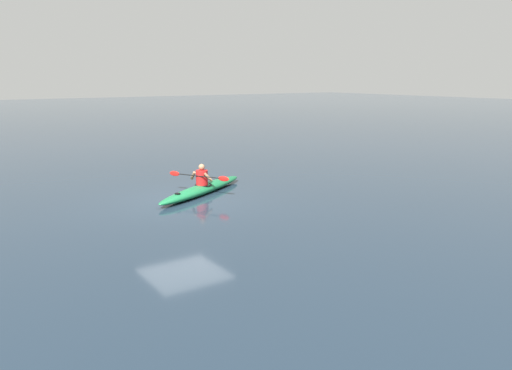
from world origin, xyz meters
The scene contains 3 objects.
ground_plane centered at (0.00, 0.00, 0.00)m, with size 160.00×160.00×0.00m, color #1E2D3D.
kayak centered at (-0.95, -0.42, 0.16)m, with size 4.38×2.78×0.31m.
kayaker centered at (-0.92, -0.41, 0.59)m, with size 1.15×2.05×0.70m.
Camera 1 is at (6.59, 13.82, 3.83)m, focal length 34.46 mm.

